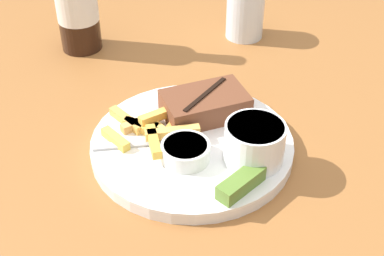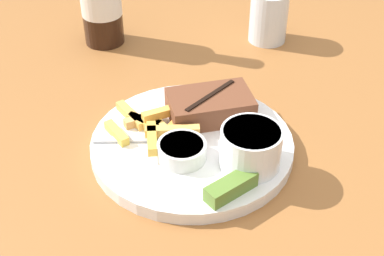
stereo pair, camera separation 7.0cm
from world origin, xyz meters
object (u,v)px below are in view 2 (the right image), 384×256
dinner_plate (192,145)px  drinking_glass (269,17)px  coleslaw_cup (251,146)px  steak_portion (210,106)px  pickle_spear (231,187)px  fork_utensil (139,139)px  dipping_sauce_cup (182,150)px

dinner_plate → drinking_glass: 0.34m
dinner_plate → coleslaw_cup: coleslaw_cup is taller
steak_portion → coleslaw_cup: coleslaw_cup is taller
steak_portion → dinner_plate: bearing=-120.0°
dinner_plate → drinking_glass: drinking_glass is taller
dinner_plate → coleslaw_cup: (0.07, -0.05, 0.04)m
pickle_spear → drinking_glass: bearing=72.6°
drinking_glass → coleslaw_cup: bearing=-105.1°
fork_utensil → pickle_spear: bearing=-41.4°
pickle_spear → fork_utensil: 0.15m
steak_portion → coleslaw_cup: (0.04, -0.11, 0.01)m
coleslaw_cup → drinking_glass: size_ratio=0.85×
dinner_plate → coleslaw_cup: 0.10m
fork_utensil → steak_portion: bearing=29.2°
dinner_plate → steak_portion: (0.03, 0.05, 0.03)m
dipping_sauce_cup → pickle_spear: (0.05, -0.07, -0.00)m
dipping_sauce_cup → fork_utensil: size_ratio=0.47×
dipping_sauce_cup → drinking_glass: bearing=61.8°
coleslaw_cup → dinner_plate: bearing=141.0°
pickle_spear → drinking_glass: drinking_glass is taller
coleslaw_cup → dipping_sauce_cup: size_ratio=1.22×
steak_portion → drinking_glass: bearing=61.8°
fork_utensil → dinner_plate: bearing=0.0°
coleslaw_cup → pickle_spear: 0.06m
dinner_plate → dipping_sauce_cup: 0.04m
fork_utensil → coleslaw_cup: bearing=-19.3°
coleslaw_cup → fork_utensil: 0.15m
dinner_plate → fork_utensil: fork_utensil is taller
coleslaw_cup → pickle_spear: coleslaw_cup is taller
coleslaw_cup → dipping_sauce_cup: coleslaw_cup is taller
coleslaw_cup → drinking_glass: bearing=74.9°
steak_portion → drinking_glass: drinking_glass is taller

